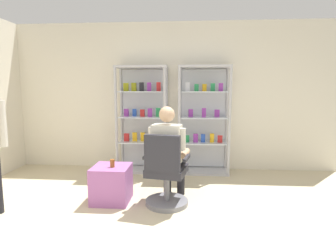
# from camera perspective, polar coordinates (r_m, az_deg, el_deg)

# --- Properties ---
(back_wall) EXTENTS (6.00, 0.10, 2.70)m
(back_wall) POSITION_cam_1_polar(r_m,az_deg,el_deg) (5.27, 1.16, 5.94)
(back_wall) COLOR silver
(back_wall) RESTS_ON ground
(display_cabinet_left) EXTENTS (0.90, 0.45, 1.90)m
(display_cabinet_left) POSITION_cam_1_polar(r_m,az_deg,el_deg) (5.13, -5.16, 1.55)
(display_cabinet_left) COLOR #B7B7BC
(display_cabinet_left) RESTS_ON ground
(display_cabinet_right) EXTENTS (0.90, 0.45, 1.90)m
(display_cabinet_right) POSITION_cam_1_polar(r_m,az_deg,el_deg) (5.06, 7.22, 1.43)
(display_cabinet_right) COLOR #B7B7BC
(display_cabinet_right) RESTS_ON ground
(office_chair) EXTENTS (0.61, 0.57, 0.96)m
(office_chair) POSITION_cam_1_polar(r_m,az_deg,el_deg) (3.65, -0.47, -10.25)
(office_chair) COLOR slate
(office_chair) RESTS_ON ground
(seated_shopkeeper) EXTENTS (0.54, 0.61, 1.29)m
(seated_shopkeeper) POSITION_cam_1_polar(r_m,az_deg,el_deg) (3.71, 0.20, -4.81)
(seated_shopkeeper) COLOR black
(seated_shopkeeper) RESTS_ON ground
(storage_crate) EXTENTS (0.49, 0.48, 0.49)m
(storage_crate) POSITION_cam_1_polar(r_m,az_deg,el_deg) (3.92, -11.38, -11.43)
(storage_crate) COLOR #9E599E
(storage_crate) RESTS_ON ground
(tea_glass) EXTENTS (0.06, 0.06, 0.11)m
(tea_glass) POSITION_cam_1_polar(r_m,az_deg,el_deg) (3.79, -11.24, -7.43)
(tea_glass) COLOR brown
(tea_glass) RESTS_ON storage_crate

